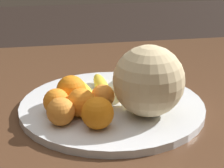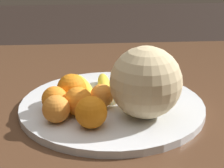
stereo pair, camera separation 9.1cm
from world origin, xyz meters
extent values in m
cube|color=#4C301E|center=(0.00, 0.00, 0.70)|extent=(1.37, 1.19, 0.04)
cube|color=#4C301E|center=(-0.60, 0.51, 0.34)|extent=(0.07, 0.07, 0.68)
cylinder|color=silver|center=(-0.06, -0.02, 0.73)|extent=(0.46, 0.46, 0.02)
torus|color=navy|center=(-0.06, -0.02, 0.74)|extent=(0.46, 0.46, 0.01)
sphere|color=beige|center=(0.02, 0.05, 0.82)|extent=(0.16, 0.16, 0.16)
sphere|color=#473819|center=(-0.05, -0.03, 0.76)|extent=(0.03, 0.03, 0.03)
ellipsoid|color=yellow|center=(-0.13, 0.02, 0.76)|extent=(0.17, 0.07, 0.04)
ellipsoid|color=yellow|center=(-0.13, -0.03, 0.76)|extent=(0.16, 0.04, 0.03)
ellipsoid|color=yellow|center=(-0.13, -0.09, 0.76)|extent=(0.17, 0.08, 0.03)
sphere|color=orange|center=(0.03, -0.15, 0.77)|extent=(0.06, 0.06, 0.06)
sphere|color=orange|center=(-0.07, -0.12, 0.78)|extent=(0.07, 0.07, 0.07)
sphere|color=orange|center=(0.06, -0.07, 0.78)|extent=(0.07, 0.07, 0.07)
sphere|color=orange|center=(-0.04, -0.04, 0.77)|extent=(0.06, 0.06, 0.06)
sphere|color=orange|center=(0.00, -0.10, 0.78)|extent=(0.07, 0.07, 0.07)
sphere|color=orange|center=(-0.02, -0.16, 0.77)|extent=(0.06, 0.06, 0.06)
camera|label=1|loc=(0.78, -0.17, 1.13)|focal=60.00mm
camera|label=2|loc=(0.79, -0.08, 1.13)|focal=60.00mm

